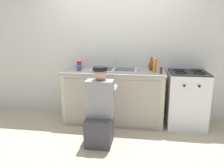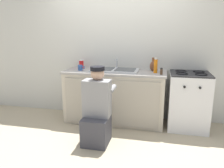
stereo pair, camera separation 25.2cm
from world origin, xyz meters
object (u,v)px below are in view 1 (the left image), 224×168
(stove_range, at_px, (186,99))
(coffee_mug, at_px, (79,68))
(vase_decorative, at_px, (151,65))
(soap_bottle_orange, at_px, (155,65))
(sink_double_basin, at_px, (114,70))
(plumber_person, at_px, (100,112))
(spice_bottle_pepper, at_px, (161,71))
(soda_cup_red, at_px, (79,64))

(stove_range, xyz_separation_m, coffee_mug, (-1.83, -0.07, 0.49))
(vase_decorative, distance_m, soap_bottle_orange, 0.17)
(sink_double_basin, bearing_deg, soap_bottle_orange, -1.78)
(vase_decorative, bearing_deg, plumber_person, -126.98)
(stove_range, bearing_deg, plumber_person, -148.51)
(plumber_person, height_order, spice_bottle_pepper, plumber_person)
(vase_decorative, bearing_deg, spice_bottle_pepper, -63.21)
(spice_bottle_pepper, height_order, soap_bottle_orange, soap_bottle_orange)
(sink_double_basin, xyz_separation_m, coffee_mug, (-0.59, -0.08, 0.03))
(spice_bottle_pepper, bearing_deg, stove_range, 17.77)
(plumber_person, bearing_deg, coffee_mug, 124.71)
(vase_decorative, height_order, soda_cup_red, vase_decorative)
(spice_bottle_pepper, xyz_separation_m, soda_cup_red, (-1.44, 0.30, 0.02))
(sink_double_basin, height_order, vase_decorative, vase_decorative)
(vase_decorative, height_order, spice_bottle_pepper, vase_decorative)
(sink_double_basin, bearing_deg, stove_range, -0.10)
(plumber_person, distance_m, vase_decorative, 1.31)
(plumber_person, bearing_deg, soap_bottle_orange, 45.73)
(stove_range, xyz_separation_m, soap_bottle_orange, (-0.55, -0.02, 0.56))
(soap_bottle_orange, bearing_deg, stove_range, 1.99)
(sink_double_basin, distance_m, stove_range, 1.32)
(spice_bottle_pepper, relative_size, soda_cup_red, 0.69)
(plumber_person, bearing_deg, sink_double_basin, 84.19)
(stove_range, height_order, spice_bottle_pepper, spice_bottle_pepper)
(sink_double_basin, distance_m, coffee_mug, 0.60)
(coffee_mug, bearing_deg, spice_bottle_pepper, -2.98)
(vase_decorative, relative_size, spice_bottle_pepper, 2.19)
(coffee_mug, xyz_separation_m, spice_bottle_pepper, (1.37, -0.07, 0.00))
(vase_decorative, relative_size, soda_cup_red, 1.51)
(soap_bottle_orange, bearing_deg, plumber_person, -134.27)
(plumber_person, height_order, vase_decorative, vase_decorative)
(sink_double_basin, height_order, stove_range, sink_double_basin)
(stove_range, relative_size, vase_decorative, 4.12)
(stove_range, height_order, soda_cup_red, soda_cup_red)
(sink_double_basin, xyz_separation_m, soda_cup_red, (-0.66, 0.15, 0.06))
(stove_range, bearing_deg, soap_bottle_orange, -178.01)
(sink_double_basin, bearing_deg, coffee_mug, -172.62)
(sink_double_basin, height_order, soda_cup_red, sink_double_basin)
(soda_cup_red, distance_m, soap_bottle_orange, 1.36)
(sink_double_basin, relative_size, soap_bottle_orange, 3.20)
(sink_double_basin, height_order, soap_bottle_orange, soap_bottle_orange)
(stove_range, height_order, plumber_person, plumber_person)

